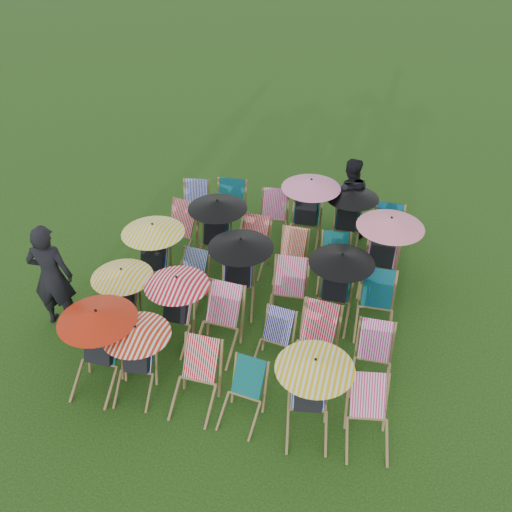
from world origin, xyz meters
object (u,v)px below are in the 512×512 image
(deckchair_0, at_px, (97,348))
(deckchair_5, at_px, (368,419))
(person_left, at_px, (51,276))
(person_rear, at_px, (349,198))
(deckchair_29, at_px, (386,235))

(deckchair_0, distance_m, deckchair_5, 4.00)
(person_left, bearing_deg, person_rear, -148.70)
(deckchair_0, bearing_deg, person_left, 140.96)
(deckchair_0, xyz_separation_m, deckchair_29, (3.84, 4.51, -0.24))
(deckchair_5, bearing_deg, deckchair_29, 80.97)
(deckchair_29, xyz_separation_m, person_rear, (-0.86, 0.59, 0.38))
(deckchair_0, xyz_separation_m, deckchair_5, (3.99, -0.01, -0.26))
(deckchair_0, height_order, person_left, person_left)
(deckchair_0, bearing_deg, person_rear, 59.01)
(deckchair_0, relative_size, person_left, 0.70)
(deckchair_29, relative_size, person_rear, 0.56)
(deckchair_5, bearing_deg, person_left, 157.71)
(deckchair_29, bearing_deg, person_left, -147.11)
(deckchair_0, height_order, deckchair_5, deckchair_0)
(deckchair_29, bearing_deg, person_rear, 144.63)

